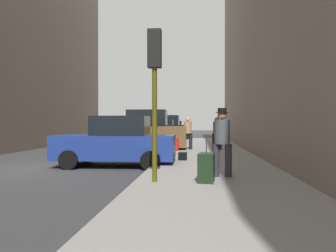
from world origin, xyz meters
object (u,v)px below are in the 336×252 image
(parked_gray_coupe, at_px, (158,133))
(pedestrian_in_red_jacket, at_px, (217,131))
(parked_blue_sedan, at_px, (117,142))
(pedestrian_with_beanie, at_px, (222,139))
(duffel_bag, at_px, (183,156))
(parked_black_suv, at_px, (166,129))
(parked_bronze_suv, at_px, (145,132))
(fire_hydrant, at_px, (176,144))
(rolling_suitcase, at_px, (206,167))
(traffic_light, at_px, (155,72))
(pedestrian_in_tan_coat, at_px, (188,131))
(parked_red_hatchback, at_px, (172,129))

(parked_gray_coupe, relative_size, pedestrian_in_red_jacket, 2.49)
(parked_blue_sedan, relative_size, parked_gray_coupe, 0.99)
(pedestrian_with_beanie, distance_m, duffel_bag, 4.10)
(parked_black_suv, height_order, pedestrian_in_red_jacket, parked_black_suv)
(parked_bronze_suv, bearing_deg, parked_gray_coupe, 90.00)
(parked_blue_sedan, height_order, fire_hydrant, parked_blue_sedan)
(parked_gray_coupe, xyz_separation_m, rolling_suitcase, (3.08, -15.66, -0.36))
(parked_gray_coupe, relative_size, traffic_light, 1.18)
(pedestrian_in_red_jacket, bearing_deg, parked_black_suv, 108.19)
(parked_gray_coupe, distance_m, fire_hydrant, 7.29)
(parked_bronze_suv, height_order, rolling_suitcase, parked_bronze_suv)
(parked_gray_coupe, xyz_separation_m, pedestrian_in_tan_coat, (2.34, -6.06, 0.26))
(parked_black_suv, relative_size, duffel_bag, 10.54)
(parked_black_suv, xyz_separation_m, parked_red_hatchback, (0.00, 6.74, -0.18))
(traffic_light, bearing_deg, pedestrian_in_red_jacket, 78.25)
(parked_blue_sedan, bearing_deg, fire_hydrant, 69.89)
(fire_hydrant, xyz_separation_m, traffic_light, (0.05, -8.66, 2.26))
(traffic_light, bearing_deg, parked_gray_coupe, 96.73)
(parked_blue_sedan, bearing_deg, pedestrian_with_beanie, -39.48)
(parked_bronze_suv, bearing_deg, traffic_light, -79.30)
(parked_black_suv, bearing_deg, parked_blue_sedan, -90.00)
(rolling_suitcase, bearing_deg, parked_bronze_suv, 107.50)
(parked_blue_sedan, relative_size, pedestrian_in_red_jacket, 2.47)
(fire_hydrant, height_order, pedestrian_with_beanie, pedestrian_with_beanie)
(parked_blue_sedan, height_order, pedestrian_in_red_jacket, pedestrian_in_red_jacket)
(parked_red_hatchback, distance_m, traffic_light, 28.39)
(parked_blue_sedan, bearing_deg, rolling_suitcase, -50.06)
(parked_red_hatchback, xyz_separation_m, rolling_suitcase, (3.08, -28.21, -0.36))
(parked_blue_sedan, bearing_deg, duffel_bag, 22.22)
(traffic_light, distance_m, rolling_suitcase, 2.58)
(pedestrian_with_beanie, bearing_deg, parked_gray_coupe, 103.25)
(pedestrian_in_tan_coat, bearing_deg, rolling_suitcase, -85.62)
(parked_blue_sedan, relative_size, fire_hydrant, 6.00)
(parked_blue_sedan, height_order, parked_red_hatchback, same)
(pedestrian_in_red_jacket, xyz_separation_m, pedestrian_in_tan_coat, (-1.54, -0.07, 0.00))
(parked_red_hatchback, distance_m, pedestrian_in_red_jacket, 18.94)
(parked_red_hatchback, xyz_separation_m, pedestrian_in_tan_coat, (2.34, -18.61, 0.26))
(parked_blue_sedan, height_order, duffel_bag, parked_blue_sedan)
(parked_blue_sedan, relative_size, duffel_bag, 9.61)
(parked_black_suv, distance_m, pedestrian_in_tan_coat, 12.10)
(fire_hydrant, relative_size, traffic_light, 0.20)
(parked_blue_sedan, bearing_deg, parked_gray_coupe, 90.00)
(parked_red_hatchback, height_order, duffel_bag, parked_red_hatchback)
(pedestrian_with_beanie, height_order, pedestrian_in_red_jacket, pedestrian_with_beanie)
(fire_hydrant, bearing_deg, parked_red_hatchback, 95.25)
(fire_hydrant, bearing_deg, pedestrian_with_beanie, -77.74)
(parked_gray_coupe, distance_m, parked_black_suv, 5.82)
(parked_bronze_suv, bearing_deg, pedestrian_in_tan_coat, -3.80)
(parked_red_hatchback, bearing_deg, fire_hydrant, -84.75)
(fire_hydrant, bearing_deg, pedestrian_in_red_jacket, 27.31)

